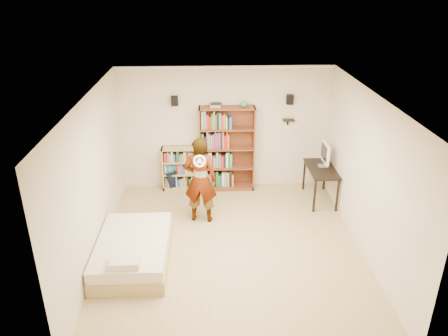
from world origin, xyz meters
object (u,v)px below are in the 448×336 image
Objects in this scene: low_bookshelf at (180,168)px; person at (200,180)px; tall_bookshelf at (227,149)px; daybed at (133,248)px; computer_desk at (320,184)px.

person is (0.46, -1.37, 0.36)m from low_bookshelf.
tall_bookshelf reaches higher than person.
tall_bookshelf reaches higher than daybed.
low_bookshelf is 0.57× the size of person.
person is at bearing -163.98° from computer_desk.
tall_bookshelf is 1.04× the size of daybed.
daybed is at bearing -122.24° from tall_bookshelf.
low_bookshelf is at bearing 76.26° from daybed.
tall_bookshelf reaches higher than low_bookshelf.
tall_bookshelf is at bearing -1.46° from low_bookshelf.
computer_desk is at bearing -18.10° from tall_bookshelf.
computer_desk is 2.64m from person.
computer_desk is at bearing 29.35° from daybed.
tall_bookshelf is 3.21m from daybed.
person is (-0.56, -1.35, -0.08)m from tall_bookshelf.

